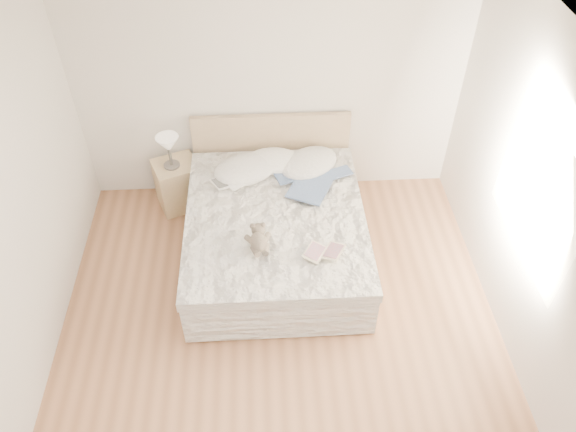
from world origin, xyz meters
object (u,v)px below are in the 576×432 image
object	(u,v)px
nightstand	(178,184)
bed	(275,229)
table_lamp	(168,145)
childrens_book	(324,252)
photo_book	(227,184)
teddy_bear	(259,247)

from	to	relation	value
nightstand	bed	bearing A→B (deg)	-37.02
bed	table_lamp	distance (m)	1.41
bed	childrens_book	bearing A→B (deg)	-56.95
photo_book	bed	bearing A→B (deg)	-68.18
bed	teddy_bear	distance (m)	0.67
childrens_book	teddy_bear	world-z (taller)	teddy_bear
nightstand	photo_book	bearing A→B (deg)	-37.18
childrens_book	teddy_bear	xyz separation A→B (m)	(-0.57, 0.08, 0.02)
photo_book	teddy_bear	xyz separation A→B (m)	(0.31, -0.90, 0.02)
nightstand	photo_book	distance (m)	0.80
nightstand	childrens_book	world-z (taller)	childrens_book
nightstand	childrens_book	size ratio (longest dim) A/B	1.67
table_lamp	teddy_bear	distance (m)	1.61
photo_book	childrens_book	xyz separation A→B (m)	(0.88, -0.98, 0.00)
photo_book	teddy_bear	bearing A→B (deg)	-102.62
bed	photo_book	world-z (taller)	bed
photo_book	childrens_book	distance (m)	1.32
table_lamp	teddy_bear	bearing A→B (deg)	-55.39
bed	teddy_bear	xyz separation A→B (m)	(-0.16, -0.55, 0.34)
bed	teddy_bear	world-z (taller)	bed
bed	photo_book	bearing A→B (deg)	143.19
bed	nightstand	world-z (taller)	bed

